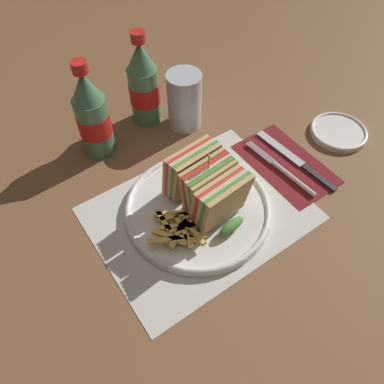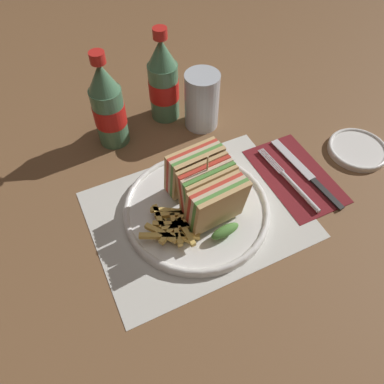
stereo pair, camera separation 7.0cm
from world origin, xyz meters
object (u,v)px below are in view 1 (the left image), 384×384
Objects in this scene: coke_bottle_near at (93,116)px; coke_bottle_far at (144,85)px; club_sandwich at (207,187)px; fork at (286,173)px; plate_main at (198,208)px; side_saucer at (338,131)px; knife at (296,160)px; glass_near at (184,101)px.

coke_bottle_near is 0.14m from coke_bottle_far.
club_sandwich reaches higher than fork.
coke_bottle_far is at bearing 78.46° from plate_main.
side_saucer is at bearing -41.66° from coke_bottle_far.
knife is (0.04, 0.02, -0.00)m from fork.
fork is (0.20, -0.03, -0.00)m from plate_main.
knife is 1.00× the size of coke_bottle_far.
club_sandwich is 0.78× the size of coke_bottle_near.
knife is at bearing -40.12° from coke_bottle_near.
glass_near is at bearing 139.41° from side_saucer.
fork is at bearing -45.87° from coke_bottle_near.
knife is 1.00× the size of coke_bottle_near.
club_sandwich is at bearing -70.61° from coke_bottle_near.
coke_bottle_far reaches higher than glass_near.
coke_bottle_far is 0.10m from glass_near.
glass_near is 0.36m from side_saucer.
plate_main is 0.29m from coke_bottle_near.
plate_main is 1.29× the size of coke_bottle_near.
coke_bottle_far is (0.14, 0.03, 0.00)m from coke_bottle_near.
club_sandwich is at bearing -114.85° from glass_near.
coke_bottle_near is at bearing 136.13° from knife.
knife is at bearing -62.32° from glass_near.
coke_bottle_near is 1.65× the size of glass_near.
plate_main is at bearing 168.06° from fork.
glass_near is 1.03× the size of side_saucer.
knife is at bearing -175.95° from side_saucer.
coke_bottle_near is at bearing -167.75° from coke_bottle_far.
knife is 0.37m from coke_bottle_far.
plate_main is 0.21m from fork.
side_saucer is (0.47, -0.27, -0.09)m from coke_bottle_near.
coke_bottle_near and coke_bottle_far have the same top height.
fork is (0.19, -0.02, -0.06)m from club_sandwich.
side_saucer is (0.27, -0.23, -0.06)m from glass_near.
knife is 0.14m from side_saucer.
knife is (0.25, -0.01, -0.00)m from plate_main.
plate_main is 2.19× the size of side_saucer.
coke_bottle_far is at bearing 118.07° from knife.
fork is 0.05m from knife.
coke_bottle_near reaches higher than club_sandwich.
plate_main is at bearing 179.48° from side_saucer.
plate_main is 1.29× the size of knife.
plate_main is at bearing 173.12° from knife.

